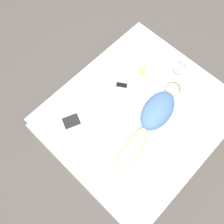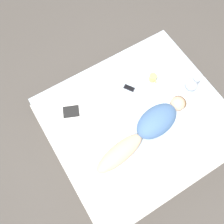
# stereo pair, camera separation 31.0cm
# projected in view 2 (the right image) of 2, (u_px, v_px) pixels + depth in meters

# --- Properties ---
(ground_plane) EXTENTS (12.00, 12.00, 0.00)m
(ground_plane) POSITION_uv_depth(u_px,v_px,m) (135.00, 133.00, 3.66)
(ground_plane) COLOR #4C4742
(bed) EXTENTS (1.91, 2.12, 0.58)m
(bed) POSITION_uv_depth(u_px,v_px,m) (137.00, 126.00, 3.40)
(bed) COLOR beige
(bed) RESTS_ON ground_plane
(person) EXTENTS (0.45, 1.35, 0.23)m
(person) POSITION_uv_depth(u_px,v_px,m) (149.00, 128.00, 2.97)
(person) COLOR #DBB28E
(person) RESTS_ON bed
(open_magazine) EXTENTS (0.54, 0.44, 0.01)m
(open_magazine) POSITION_uv_depth(u_px,v_px,m) (70.00, 103.00, 3.20)
(open_magazine) COLOR white
(open_magazine) RESTS_ON bed
(coffee_mug) EXTENTS (0.13, 0.09, 0.09)m
(coffee_mug) POSITION_uv_depth(u_px,v_px,m) (153.00, 78.00, 3.29)
(coffee_mug) COLOR tan
(coffee_mug) RESTS_ON bed
(cell_phone) EXTENTS (0.15, 0.13, 0.01)m
(cell_phone) POSITION_uv_depth(u_px,v_px,m) (129.00, 88.00, 3.28)
(cell_phone) COLOR black
(cell_phone) RESTS_ON bed
(plush_toy) EXTENTS (0.17, 0.18, 0.22)m
(plush_toy) POSITION_uv_depth(u_px,v_px,m) (192.00, 83.00, 3.21)
(plush_toy) COLOR #B2BCCC
(plush_toy) RESTS_ON bed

